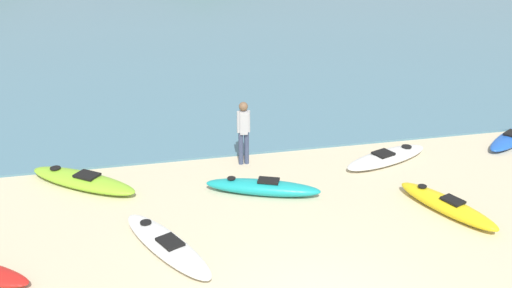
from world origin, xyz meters
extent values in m
ellipsoid|color=white|center=(-2.26, 3.02, 0.12)|extent=(1.90, 3.01, 0.24)
cube|color=black|center=(-2.20, 2.88, 0.27)|extent=(0.57, 0.65, 0.05)
cylinder|color=black|center=(-2.62, 3.76, 0.25)|extent=(0.24, 0.24, 0.02)
ellipsoid|color=teal|center=(0.15, 4.93, 0.17)|extent=(2.73, 1.56, 0.34)
cube|color=black|center=(0.28, 4.88, 0.36)|extent=(0.57, 0.47, 0.05)
cylinder|color=black|center=(-0.54, 5.22, 0.35)|extent=(0.20, 0.20, 0.02)
ellipsoid|color=yellow|center=(3.92, 3.18, 0.16)|extent=(1.50, 2.66, 0.33)
cube|color=black|center=(3.97, 3.06, 0.35)|extent=(0.47, 0.56, 0.05)
cylinder|color=black|center=(3.66, 3.85, 0.34)|extent=(0.20, 0.20, 0.02)
ellipsoid|color=#8CCC2D|center=(-3.98, 6.29, 0.15)|extent=(2.84, 2.47, 0.31)
cube|color=black|center=(-3.86, 6.20, 0.33)|extent=(0.68, 0.66, 0.05)
cylinder|color=black|center=(-4.63, 6.81, 0.32)|extent=(0.26, 0.26, 0.02)
ellipsoid|color=white|center=(3.77, 6.01, 0.12)|extent=(2.79, 1.69, 0.25)
cube|color=black|center=(3.64, 5.96, 0.27)|extent=(0.61, 0.57, 0.05)
cylinder|color=black|center=(4.46, 6.27, 0.26)|extent=(0.27, 0.27, 0.02)
cylinder|color=#384260|center=(0.00, 6.73, 0.43)|extent=(0.12, 0.12, 0.85)
cylinder|color=#384260|center=(0.15, 6.73, 0.43)|extent=(0.12, 0.12, 0.85)
cube|color=#B2B2B7|center=(0.07, 6.73, 1.16)|extent=(0.22, 0.25, 0.60)
cylinder|color=#B2B2B7|center=(-0.05, 6.73, 1.17)|extent=(0.09, 0.09, 0.57)
cylinder|color=#B2B2B7|center=(0.20, 6.73, 1.17)|extent=(0.09, 0.09, 0.57)
sphere|color=brown|center=(0.07, 6.73, 1.58)|extent=(0.23, 0.23, 0.23)
camera|label=1|loc=(-2.80, -7.26, 6.50)|focal=42.00mm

